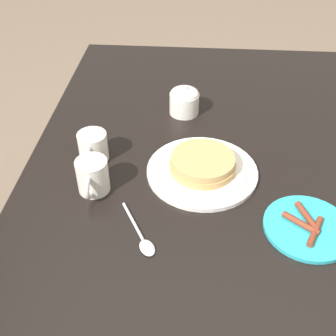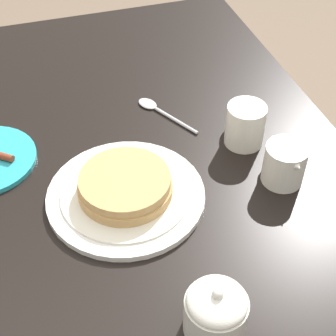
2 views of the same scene
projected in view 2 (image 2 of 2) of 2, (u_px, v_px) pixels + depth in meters
name	position (u px, v px, depth m)	size (l,w,h in m)	color
dining_table	(119.00, 249.00, 0.97)	(1.48, 0.98, 0.73)	black
pancake_plate	(125.00, 190.00, 0.91)	(0.28, 0.28, 0.05)	white
coffee_mug	(245.00, 124.00, 1.01)	(0.11, 0.08, 0.09)	silver
creamer_pitcher	(285.00, 163.00, 0.93)	(0.11, 0.08, 0.09)	silver
sugar_bowl	(216.00, 311.00, 0.71)	(0.09, 0.09, 0.09)	silver
spoon	(157.00, 109.00, 1.11)	(0.16, 0.10, 0.01)	silver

